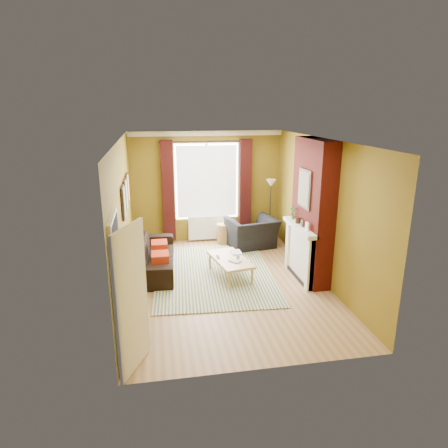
% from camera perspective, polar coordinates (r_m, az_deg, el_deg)
% --- Properties ---
extents(ground, '(5.50, 5.50, 0.00)m').
position_cam_1_polar(ground, '(8.03, 0.32, -8.40)').
color(ground, olive).
rests_on(ground, ground).
extents(room_walls, '(3.82, 5.54, 2.83)m').
position_cam_1_polar(room_walls, '(7.95, 4.49, 1.92)').
color(room_walls, brown).
rests_on(room_walls, ground).
extents(striped_rug, '(2.61, 3.47, 0.02)m').
position_cam_1_polar(striped_rug, '(8.45, -1.50, -7.02)').
color(striped_rug, '#354993').
rests_on(striped_rug, ground).
extents(sofa, '(0.99, 2.27, 0.65)m').
position_cam_1_polar(sofa, '(8.65, -10.14, -4.44)').
color(sofa, black).
rests_on(sofa, ground).
extents(armchair, '(1.30, 1.19, 0.74)m').
position_cam_1_polar(armchair, '(9.90, 3.96, -1.23)').
color(armchair, black).
rests_on(armchair, ground).
extents(coffee_table, '(0.83, 1.31, 0.41)m').
position_cam_1_polar(coffee_table, '(8.17, 0.87, -5.18)').
color(coffee_table, tan).
rests_on(coffee_table, ground).
extents(wicker_stool, '(0.51, 0.51, 0.51)m').
position_cam_1_polar(wicker_stool, '(10.20, 0.08, -1.34)').
color(wicker_stool, olive).
rests_on(wicker_stool, ground).
extents(floor_lamp, '(0.28, 0.28, 1.63)m').
position_cam_1_polar(floor_lamp, '(10.07, 6.69, 4.41)').
color(floor_lamp, black).
rests_on(floor_lamp, ground).
extents(book_a, '(0.28, 0.29, 0.02)m').
position_cam_1_polar(book_a, '(7.93, 1.20, -5.46)').
color(book_a, '#999999').
rests_on(book_a, coffee_table).
extents(book_b, '(0.22, 0.29, 0.02)m').
position_cam_1_polar(book_b, '(8.42, 1.02, -4.10)').
color(book_b, '#999999').
rests_on(book_b, coffee_table).
extents(mug, '(0.10, 0.10, 0.09)m').
position_cam_1_polar(mug, '(8.10, 2.00, -4.74)').
color(mug, '#999999').
rests_on(mug, coffee_table).
extents(tv_remote, '(0.05, 0.16, 0.02)m').
position_cam_1_polar(tv_remote, '(8.20, -0.88, -4.69)').
color(tv_remote, '#252527').
rests_on(tv_remote, coffee_table).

